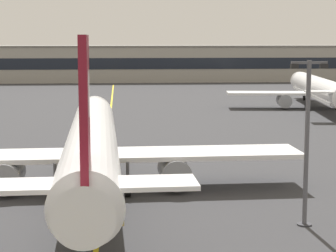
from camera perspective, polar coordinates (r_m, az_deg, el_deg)
ground_plane at (r=35.70m, az=-6.49°, el=-10.89°), size 400.00×400.00×0.00m
taxiway_centreline at (r=64.81m, az=-5.57°, el=-2.26°), size 0.47×180.00×0.01m
airliner_foreground at (r=47.56m, az=-6.89°, el=-1.92°), size 32.11×41.47×11.65m
airliner_background at (r=105.06m, az=13.54°, el=3.23°), size 30.13×38.68×10.86m
apron_lamp_post at (r=39.28m, az=12.41°, el=-1.20°), size 2.24×0.90×10.17m
safety_cone_by_nose_gear at (r=64.93m, az=-5.73°, el=-2.02°), size 0.44×0.44×0.55m
terminal_building at (r=165.97m, az=-1.71°, el=5.66°), size 153.30×12.40×9.34m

